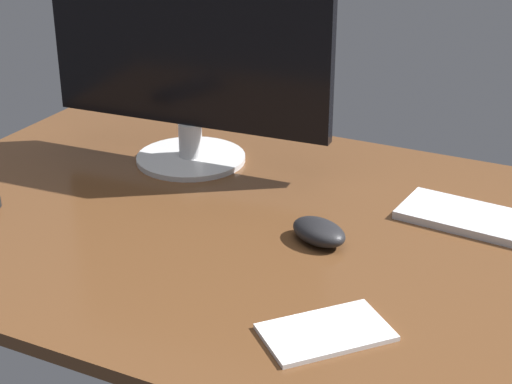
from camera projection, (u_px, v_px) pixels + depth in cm
name	position (u px, v px, depth cm)	size (l,w,h in cm)	color
desk	(297.00, 238.00, 129.07)	(140.00, 84.00, 2.00)	brown
monitor	(187.00, 42.00, 145.83)	(54.50, 20.54, 43.27)	silver
computer_mouse	(319.00, 232.00, 124.99)	(9.62, 6.16, 3.46)	black
notepad	(326.00, 332.00, 103.10)	(15.88, 9.38, 0.66)	white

